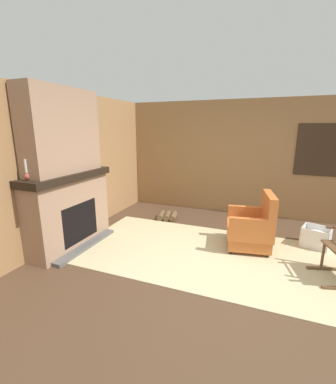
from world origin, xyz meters
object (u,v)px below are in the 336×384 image
firewood_stack (167,216)px  laundry_basket (316,237)px  oil_lamp_vase (27,173)px  armchair (252,228)px  storage_case (81,165)px  decorative_plate_on_mantel (62,165)px

firewood_stack → laundry_basket: 2.82m
oil_lamp_vase → armchair: bearing=29.9°
firewood_stack → storage_case: (-1.06, -1.37, 1.23)m
oil_lamp_vase → firewood_stack: bearing=66.6°
decorative_plate_on_mantel → firewood_stack: bearing=58.8°
oil_lamp_vase → storage_case: bearing=90.0°
armchair → laundry_basket: bearing=-165.4°
firewood_stack → laundry_basket: laundry_basket is taller
firewood_stack → armchair: bearing=-24.2°
laundry_basket → storage_case: (-3.86, -1.02, 1.13)m
armchair → firewood_stack: (-1.80, 0.81, -0.28)m
armchair → firewood_stack: bearing=-34.0°
armchair → decorative_plate_on_mantel: bearing=8.9°
storage_case → decorative_plate_on_mantel: size_ratio=0.95×
laundry_basket → storage_case: storage_case is taller
storage_case → laundry_basket: bearing=14.8°
firewood_stack → oil_lamp_vase: 2.96m
storage_case → oil_lamp_vase: bearing=-90.0°
armchair → storage_case: (-2.86, -0.57, 0.96)m
decorative_plate_on_mantel → laundry_basket: bearing=20.2°
firewood_stack → decorative_plate_on_mantel: decorative_plate_on_mantel is taller
firewood_stack → decorative_plate_on_mantel: (-1.08, -1.78, 1.29)m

